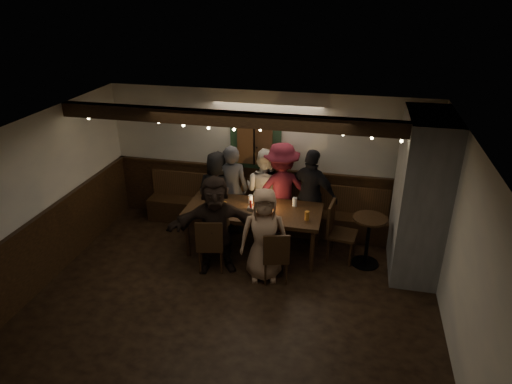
% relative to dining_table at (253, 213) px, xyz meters
% --- Properties ---
extents(room, '(6.02, 5.01, 2.62)m').
position_rel_dining_table_xyz_m(room, '(1.07, 0.02, 0.32)').
color(room, black).
rests_on(room, ground).
extents(dining_table, '(2.31, 0.99, 1.00)m').
position_rel_dining_table_xyz_m(dining_table, '(0.00, 0.00, 0.00)').
color(dining_table, black).
rests_on(dining_table, ground).
extents(chair_near_left, '(0.51, 0.51, 0.95)m').
position_rel_dining_table_xyz_m(chair_near_left, '(-0.53, -0.76, -0.22)').
color(chair_near_left, black).
rests_on(chair_near_left, ground).
extents(chair_near_right, '(0.50, 0.50, 0.90)m').
position_rel_dining_table_xyz_m(chair_near_right, '(0.55, -0.83, -0.25)').
color(chair_near_right, black).
rests_on(chair_near_right, ground).
extents(chair_end, '(0.52, 0.52, 1.03)m').
position_rel_dining_table_xyz_m(chair_end, '(1.42, 0.09, -0.18)').
color(chair_end, black).
rests_on(chair_end, ground).
extents(high_top, '(0.55, 0.55, 0.88)m').
position_rel_dining_table_xyz_m(high_top, '(1.94, 0.00, -0.20)').
color(high_top, black).
rests_on(high_top, ground).
extents(person_a, '(0.79, 0.54, 1.55)m').
position_rel_dining_table_xyz_m(person_a, '(-0.83, 0.63, 0.02)').
color(person_a, black).
rests_on(person_a, ground).
extents(person_b, '(0.69, 0.51, 1.71)m').
position_rel_dining_table_xyz_m(person_b, '(-0.56, 0.62, 0.10)').
color(person_b, '#313137').
rests_on(person_b, ground).
extents(person_c, '(0.97, 0.87, 1.64)m').
position_rel_dining_table_xyz_m(person_c, '(0.04, 0.77, 0.07)').
color(person_c, beige).
rests_on(person_c, ground).
extents(person_d, '(1.32, 1.06, 1.79)m').
position_rel_dining_table_xyz_m(person_d, '(0.36, 0.72, 0.14)').
color(person_d, '#48111C').
rests_on(person_d, ground).
extents(person_e, '(1.09, 0.76, 1.72)m').
position_rel_dining_table_xyz_m(person_e, '(0.91, 0.68, 0.10)').
color(person_e, black).
rests_on(person_e, ground).
extents(person_f, '(1.61, 0.95, 1.65)m').
position_rel_dining_table_xyz_m(person_f, '(-0.46, -0.68, 0.07)').
color(person_f, black).
rests_on(person_f, ground).
extents(person_g, '(0.84, 0.64, 1.55)m').
position_rel_dining_table_xyz_m(person_g, '(0.34, -0.73, 0.02)').
color(person_g, '#9F7B5F').
rests_on(person_g, ground).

